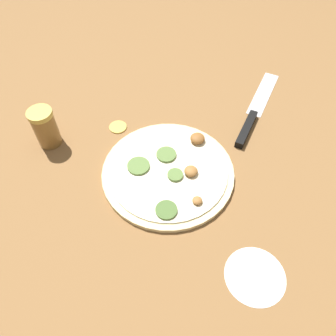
{
  "coord_description": "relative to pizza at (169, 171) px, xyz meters",
  "views": [
    {
      "loc": [
        -0.04,
        -0.45,
        0.61
      ],
      "look_at": [
        0.0,
        0.0,
        0.02
      ],
      "focal_mm": 35.0,
      "sensor_mm": 36.0,
      "label": 1
    }
  ],
  "objects": [
    {
      "name": "pizza",
      "position": [
        0.0,
        0.0,
        0.0
      ],
      "size": [
        0.3,
        0.3,
        0.03
      ],
      "color": "beige",
      "rests_on": "ground_plane"
    },
    {
      "name": "knife",
      "position": [
        0.24,
        0.16,
        -0.0
      ],
      "size": [
        0.19,
        0.29,
        0.02
      ],
      "rotation": [
        0.0,
        0.0,
        1.02
      ],
      "color": "silver",
      "rests_on": "ground_plane"
    },
    {
      "name": "ground_plane",
      "position": [
        -0.0,
        -0.0,
        -0.01
      ],
      "size": [
        3.0,
        3.0,
        0.0
      ],
      "primitive_type": "plane",
      "color": "brown"
    },
    {
      "name": "flour_patch",
      "position": [
        0.14,
        -0.25,
        -0.01
      ],
      "size": [
        0.12,
        0.12,
        0.0
      ],
      "color": "white",
      "rests_on": "ground_plane"
    },
    {
      "name": "spice_jar",
      "position": [
        -0.28,
        0.13,
        0.04
      ],
      "size": [
        0.06,
        0.06,
        0.1
      ],
      "color": "olive",
      "rests_on": "ground_plane"
    },
    {
      "name": "loose_cap",
      "position": [
        -0.12,
        0.16,
        -0.0
      ],
      "size": [
        0.05,
        0.05,
        0.01
      ],
      "color": "gold",
      "rests_on": "ground_plane"
    }
  ]
}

